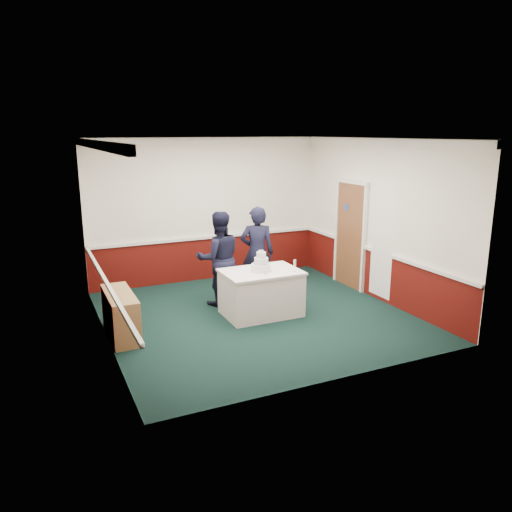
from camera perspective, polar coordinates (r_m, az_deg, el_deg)
name	(u,v)px	position (r m, az deg, el deg)	size (l,w,h in m)	color
ground	(257,316)	(8.71, 0.06, -6.85)	(5.00, 5.00, 0.00)	black
room_shell	(246,198)	(8.80, -1.14, 6.59)	(5.00, 5.00, 3.00)	white
sideboard	(121,315)	(8.05, -15.19, -6.49)	(0.41, 1.20, 0.70)	#A98352
cake_table	(261,292)	(8.65, 0.59, -4.18)	(1.32, 0.92, 0.79)	white
wedding_cake	(261,265)	(8.51, 0.59, -0.99)	(0.35, 0.35, 0.36)	white
cake_knife	(265,274)	(8.35, 0.99, -2.05)	(0.01, 0.22, 0.01)	silver
champagne_flute	(295,264)	(8.49, 4.46, -0.89)	(0.05, 0.05, 0.21)	silver
person_man	(219,258)	(9.08, -4.25, -0.29)	(0.84, 0.66, 1.73)	black
person_woman	(257,253)	(9.42, 0.12, 0.38)	(0.64, 0.42, 1.77)	black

